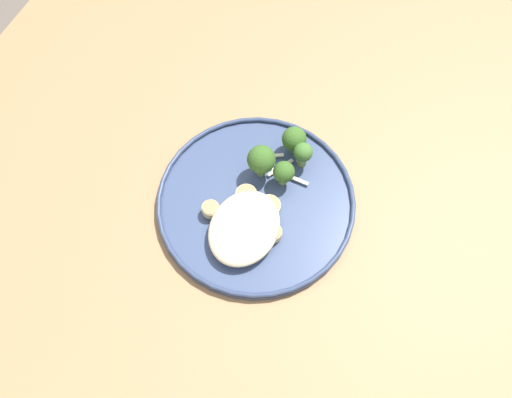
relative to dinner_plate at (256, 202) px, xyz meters
The scene contains 18 objects.
ground 0.75m from the dinner_plate, 145.56° to the left, with size 6.00×6.00×0.00m, color #665B51.
wooden_dining_table 0.11m from the dinner_plate, 145.56° to the left, with size 1.40×1.00×0.74m.
dinner_plate is the anchor object (origin of this frame).
noodle_bed 0.05m from the dinner_plate, behind, with size 0.12×0.10×0.03m.
seared_scallop_left_edge 0.05m from the dinner_plate, behind, with size 0.03×0.03×0.01m.
seared_scallop_tiny_bay 0.03m from the dinner_plate, 99.33° to the right, with size 0.03×0.03×0.01m.
seared_scallop_right_edge 0.07m from the dinner_plate, 129.36° to the left, with size 0.03×0.03×0.02m.
seared_scallop_center_golden 0.02m from the dinner_plate, 96.63° to the left, with size 0.03×0.03×0.02m.
seared_scallop_tilted_round 0.03m from the dinner_plate, 153.71° to the left, with size 0.03×0.03×0.02m.
seared_scallop_on_noodles 0.08m from the dinner_plate, behind, with size 0.03×0.03×0.01m.
seared_scallop_front_small 0.06m from the dinner_plate, 131.75° to the right, with size 0.03×0.03×0.02m.
broccoli_floret_left_leaning 0.11m from the dinner_plate, ahead, with size 0.04×0.04×0.05m.
broccoli_floret_beside_noodles 0.06m from the dinner_plate, 25.71° to the right, with size 0.03×0.03×0.05m.
broccoli_floret_right_tilted 0.06m from the dinner_plate, 15.68° to the left, with size 0.04×0.04×0.06m.
broccoli_floret_small_sprig 0.10m from the dinner_plate, 22.22° to the right, with size 0.03×0.03×0.05m.
onion_sliver_curled_piece 0.07m from the dinner_plate, ahead, with size 0.05×0.01×0.00m, color silver.
onion_sliver_short_strip 0.08m from the dinner_plate, 12.35° to the left, with size 0.05×0.01×0.00m, color silver.
onion_sliver_pale_crescent 0.06m from the dinner_plate, 27.64° to the right, with size 0.06×0.01×0.00m, color silver.
Camera 1 is at (-0.28, -0.19, 1.51)m, focal length 40.58 mm.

